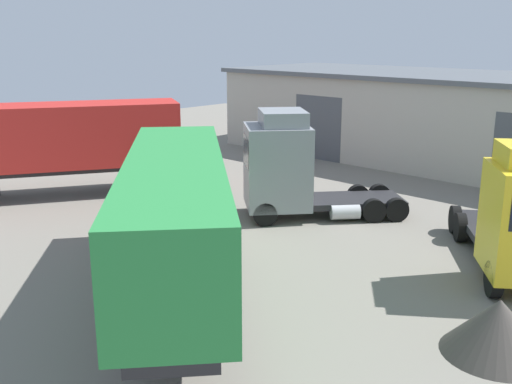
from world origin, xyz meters
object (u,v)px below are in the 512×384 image
Objects in this scene: gravel_pile at (498,327)px; traffic_cone at (179,215)px; tractor_unit_grey at (288,168)px; container_trailer_blue at (176,211)px; container_trailer_teal at (62,138)px.

gravel_pile is 12.87m from traffic_cone.
gravel_pile is 4.47× the size of traffic_cone.
gravel_pile is at bearing 105.58° from tractor_unit_grey.
container_trailer_blue is 1.02× the size of container_trailer_teal.
tractor_unit_grey is at bearing 149.84° from container_trailer_blue.
container_trailer_teal is 19.55m from gravel_pile.
gravel_pile is (19.45, -0.46, -1.92)m from container_trailer_teal.
container_trailer_blue reaches higher than traffic_cone.
tractor_unit_grey reaches higher than container_trailer_teal.
container_trailer_blue is at bearing -39.60° from traffic_cone.
traffic_cone is (-12.79, 1.38, -0.40)m from gravel_pile.
container_trailer_blue reaches higher than gravel_pile.
tractor_unit_grey is at bearing 52.42° from traffic_cone.
container_trailer_teal reaches higher than gravel_pile.
traffic_cone is at bearing -179.10° from container_trailer_blue.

